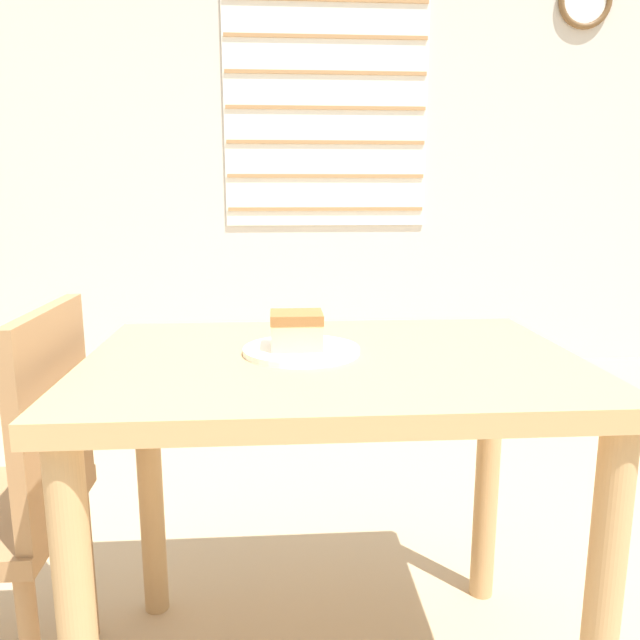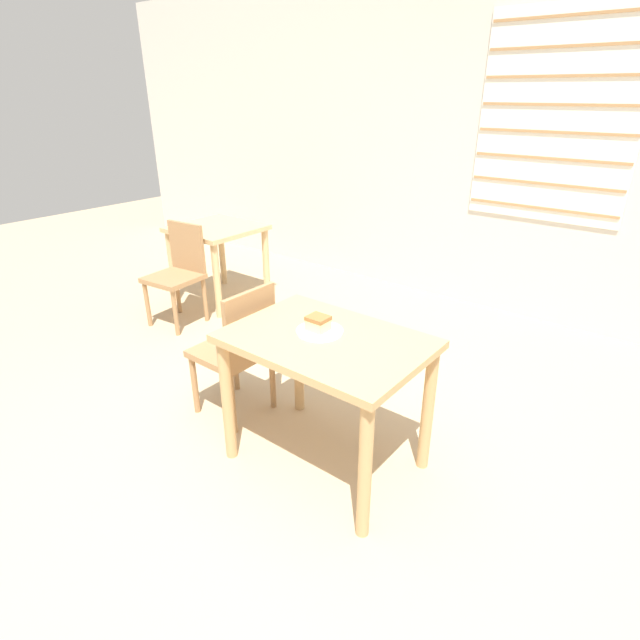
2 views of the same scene
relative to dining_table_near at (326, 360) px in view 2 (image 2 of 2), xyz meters
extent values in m
plane|color=tan|center=(0.02, -0.42, -0.61)|extent=(14.00, 14.00, 0.00)
cube|color=beige|center=(0.02, 2.61, 0.79)|extent=(10.00, 0.06, 2.80)
cube|color=white|center=(0.19, 2.57, 1.01)|extent=(1.17, 0.01, 1.52)
cube|color=#AD7F51|center=(0.19, 2.56, 0.34)|extent=(1.15, 0.01, 0.02)
cube|color=#AD7F51|center=(0.19, 2.56, 0.53)|extent=(1.15, 0.01, 0.02)
cube|color=#AD7F51|center=(0.19, 2.56, 0.72)|extent=(1.15, 0.01, 0.02)
cube|color=#AD7F51|center=(0.19, 2.56, 0.91)|extent=(1.15, 0.01, 0.02)
cube|color=#AD7F51|center=(0.19, 2.56, 1.10)|extent=(1.15, 0.01, 0.02)
cube|color=#AD7F51|center=(0.19, 2.56, 1.29)|extent=(1.15, 0.01, 0.02)
cube|color=#AD7F51|center=(0.19, 2.56, 1.48)|extent=(1.15, 0.01, 0.02)
cube|color=#AD7F51|center=(0.19, 2.56, 1.68)|extent=(1.15, 0.01, 0.02)
cube|color=tan|center=(0.00, 0.00, 0.10)|extent=(0.95, 0.67, 0.04)
cylinder|color=tan|center=(-0.43, -0.28, -0.26)|extent=(0.06, 0.06, 0.70)
cylinder|color=tan|center=(0.43, -0.28, -0.26)|extent=(0.06, 0.06, 0.70)
cylinder|color=tan|center=(-0.43, 0.28, -0.26)|extent=(0.06, 0.06, 0.70)
cylinder|color=tan|center=(0.43, 0.28, -0.26)|extent=(0.06, 0.06, 0.70)
cube|color=tan|center=(-2.18, 1.21, 0.07)|extent=(0.72, 0.70, 0.04)
cylinder|color=tan|center=(-2.49, 0.91, -0.28)|extent=(0.06, 0.06, 0.66)
cylinder|color=tan|center=(-1.88, 0.91, -0.28)|extent=(0.06, 0.06, 0.66)
cylinder|color=tan|center=(-2.49, 1.51, -0.28)|extent=(0.06, 0.06, 0.66)
cylinder|color=tan|center=(-1.88, 1.51, -0.28)|extent=(0.06, 0.06, 0.66)
cube|color=#9E754C|center=(-0.73, 0.03, -0.21)|extent=(0.39, 0.39, 0.04)
cylinder|color=#9E754C|center=(-0.90, 0.20, -0.42)|extent=(0.04, 0.04, 0.39)
cylinder|color=#9E754C|center=(-0.90, -0.14, -0.42)|extent=(0.04, 0.04, 0.39)
cylinder|color=#9E754C|center=(-0.57, 0.20, -0.42)|extent=(0.04, 0.04, 0.39)
cylinder|color=#9E754C|center=(-0.57, -0.14, -0.42)|extent=(0.04, 0.04, 0.39)
cube|color=#9E754C|center=(-0.55, 0.03, 0.02)|extent=(0.03, 0.37, 0.40)
cube|color=#9E754C|center=(-2.05, 0.60, -0.21)|extent=(0.43, 0.43, 0.04)
cylinder|color=#9E754C|center=(-2.20, 0.42, -0.42)|extent=(0.04, 0.04, 0.39)
cylinder|color=#9E754C|center=(-1.87, 0.46, -0.42)|extent=(0.04, 0.04, 0.39)
cylinder|color=#9E754C|center=(-2.23, 0.75, -0.42)|extent=(0.04, 0.04, 0.39)
cylinder|color=#9E754C|center=(-1.90, 0.79, -0.42)|extent=(0.04, 0.04, 0.39)
cube|color=#9E754C|center=(-2.07, 0.78, 0.02)|extent=(0.37, 0.07, 0.40)
cylinder|color=white|center=(-0.06, 0.02, 0.13)|extent=(0.23, 0.23, 0.01)
cube|color=#E5CC89|center=(-0.07, 0.02, 0.16)|extent=(0.10, 0.09, 0.05)
cube|color=#936033|center=(-0.07, 0.02, 0.20)|extent=(0.10, 0.09, 0.02)
camera|label=1|loc=(-0.11, -1.17, 0.44)|focal=35.00mm
camera|label=2|loc=(1.29, -1.69, 1.19)|focal=28.00mm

